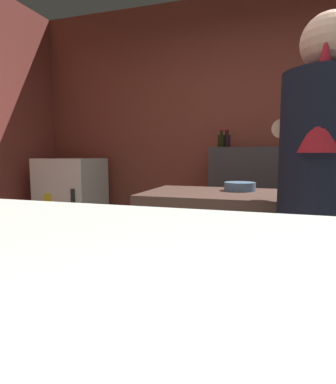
% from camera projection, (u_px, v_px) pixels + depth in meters
% --- Properties ---
extents(wall_back, '(5.20, 0.10, 2.70)m').
position_uv_depth(wall_back, '(272.00, 132.00, 3.23)').
color(wall_back, brown).
rests_on(wall_back, ground).
extents(prep_counter, '(2.10, 0.60, 0.91)m').
position_uv_depth(prep_counter, '(333.00, 280.00, 1.73)').
color(prep_counter, '#4C332B').
rests_on(prep_counter, ground).
extents(back_shelf, '(0.99, 0.36, 1.19)m').
position_uv_depth(back_shelf, '(263.00, 210.00, 3.07)').
color(back_shelf, '#373236').
rests_on(back_shelf, ground).
extents(mini_fridge, '(0.60, 0.58, 1.08)m').
position_uv_depth(mini_fridge, '(72.00, 208.00, 3.52)').
color(mini_fridge, silver).
rests_on(mini_fridge, ground).
extents(bartender, '(0.49, 0.55, 1.66)m').
position_uv_depth(bartender, '(321.00, 196.00, 1.29)').
color(bartender, '#272F3F').
rests_on(bartender, ground).
extents(mixing_bowl, '(0.19, 0.19, 0.05)m').
position_uv_depth(mixing_bowl, '(240.00, 186.00, 1.94)').
color(mixing_bowl, slate).
rests_on(mixing_bowl, prep_counter).
extents(bottle_vinegar, '(0.05, 0.05, 0.24)m').
position_uv_depth(bottle_vinegar, '(314.00, 137.00, 2.90)').
color(bottle_vinegar, '#C9CC80').
rests_on(bottle_vinegar, back_shelf).
extents(bottle_soy, '(0.06, 0.06, 0.17)m').
position_uv_depth(bottle_soy, '(221.00, 140.00, 3.09)').
color(bottle_soy, black).
rests_on(bottle_soy, back_shelf).
extents(bottle_hot_sauce, '(0.07, 0.07, 0.18)m').
position_uv_depth(bottle_hot_sauce, '(227.00, 140.00, 3.15)').
color(bottle_hot_sauce, black).
rests_on(bottle_hot_sauce, back_shelf).
extents(bottle_olive_oil, '(0.06, 0.06, 0.27)m').
position_uv_depth(bottle_olive_oil, '(305.00, 135.00, 2.90)').
color(bottle_olive_oil, red).
rests_on(bottle_olive_oil, back_shelf).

